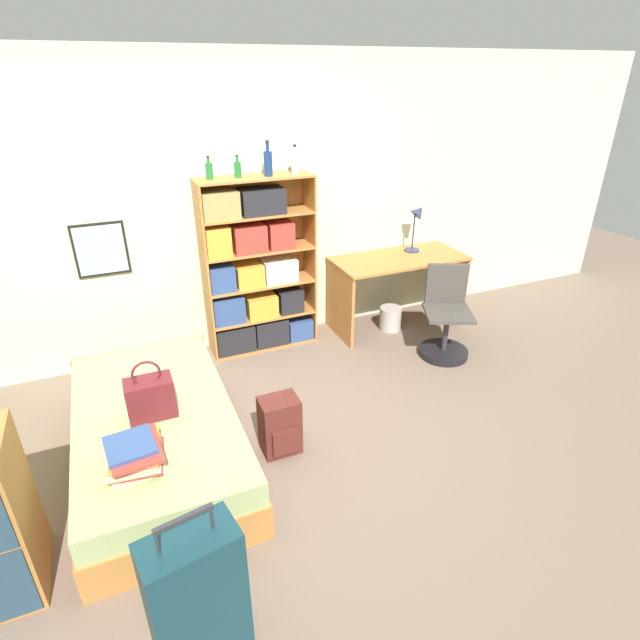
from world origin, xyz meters
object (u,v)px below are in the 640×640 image
bookcase (254,275)px  bottle_brown (238,169)px  bottle_blue (295,163)px  desk_lamp (418,219)px  handbag (150,397)px  book_stack_on_bed (134,454)px  bottle_clear (268,163)px  bed (157,435)px  suitcase (197,596)px  bottle_green (209,170)px  desk (398,278)px  desk_chair (445,327)px  waste_bin (390,318)px  backpack (280,426)px

bookcase → bottle_brown: size_ratio=8.87×
bottle_blue → desk_lamp: bottle_blue is taller
handbag → book_stack_on_bed: bearing=-109.7°
bookcase → bottle_clear: bearing=-10.0°
bottle_clear → bed: bearing=-135.7°
suitcase → bottle_blue: size_ratio=3.52×
bookcase → bottle_brown: bearing=171.5°
handbag → bottle_clear: size_ratio=1.42×
book_stack_on_bed → bottle_green: 2.33m
book_stack_on_bed → desk: bearing=30.6°
desk_chair → book_stack_on_bed: bearing=-162.1°
desk_lamp → desk_chair: size_ratio=0.58×
bottle_green → book_stack_on_bed: bearing=-117.7°
suitcase → bottle_brown: (1.00, 2.65, 1.33)m
bottle_blue → desk_lamp: (1.30, -0.00, -0.63)m
desk_chair → bottle_blue: bearing=145.0°
desk → handbag: bearing=-155.2°
handbag → bookcase: (1.09, 1.32, 0.18)m
bottle_green → desk: bottle_green is taller
handbag → bottle_green: (0.78, 1.35, 1.13)m
suitcase → bookcase: 2.88m
handbag → book_stack_on_bed: handbag is taller
bookcase → desk_lamp: size_ratio=3.29×
bottle_green → desk_lamp: (2.03, -0.05, -0.61)m
handbag → desk_lamp: 3.13m
suitcase → bottle_blue: (1.49, 2.62, 1.35)m
desk_lamp → bottle_green: bearing=178.5°
suitcase → bookcase: size_ratio=0.52×
bed → bookcase: size_ratio=1.14×
bottle_brown → desk_chair: 2.33m
bookcase → bottle_blue: size_ratio=6.70×
desk_lamp → bottle_brown: bearing=178.9°
desk → desk_chair: (0.11, -0.69, -0.26)m
bottle_clear → waste_bin: size_ratio=1.20×
bookcase → bottle_green: bottle_green is taller
bottle_blue → bottle_green: bearing=176.0°
backpack → handbag: bearing=167.0°
bed → handbag: size_ratio=4.54×
bottle_brown → bottle_green: bearing=175.6°
bookcase → bottle_blue: bottle_blue is taller
bed → backpack: size_ratio=4.33×
suitcase → bookcase: (1.08, 2.64, 0.38)m
bottle_clear → desk_chair: bearing=-29.8°
bottle_clear → waste_bin: bottle_clear is taller
suitcase → bottle_blue: bottle_blue is taller
bookcase → desk_chair: 1.84m
suitcase → bottle_blue: 3.30m
desk → backpack: 2.24m
bottle_green → desk: 2.12m
handbag → bottle_brown: bottle_brown is taller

